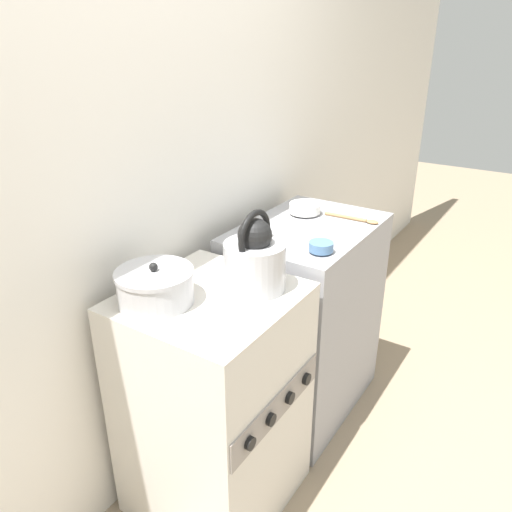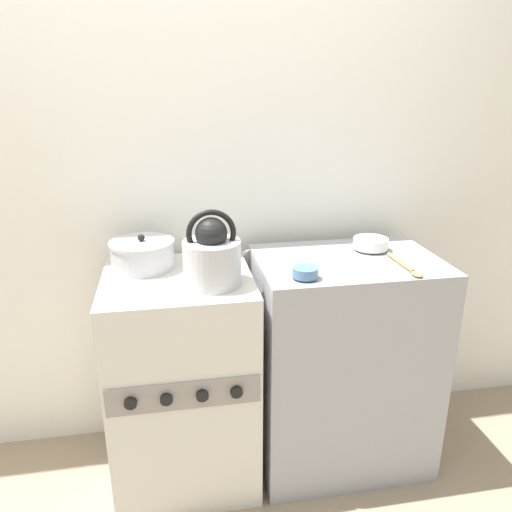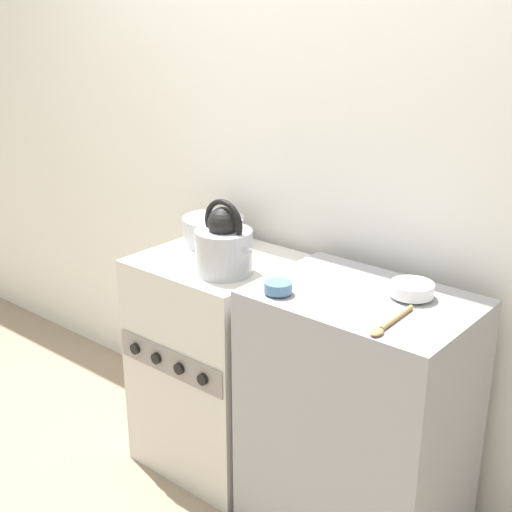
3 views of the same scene
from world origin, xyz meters
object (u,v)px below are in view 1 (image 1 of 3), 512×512
at_px(enamel_bowl, 305,208).
at_px(small_ceramic_bowl, 321,247).
at_px(cooking_pot, 155,286).
at_px(stove, 214,403).
at_px(kettle, 255,259).

bearing_deg(enamel_bowl, small_ceramic_bowl, -143.95).
bearing_deg(small_ceramic_bowl, enamel_bowl, 36.05).
relative_size(cooking_pot, small_ceramic_bowl, 2.71).
xyz_separation_m(stove, kettle, (0.13, -0.10, 0.56)).
bearing_deg(stove, enamel_bowl, 5.08).
height_order(stove, small_ceramic_bowl, small_ceramic_bowl).
bearing_deg(enamel_bowl, stove, -174.92).
bearing_deg(cooking_pot, kettle, -40.01).
relative_size(stove, cooking_pot, 3.57).
xyz_separation_m(enamel_bowl, small_ceramic_bowl, (-0.35, -0.25, -0.01)).
xyz_separation_m(stove, enamel_bowl, (0.80, 0.07, 0.51)).
bearing_deg(kettle, small_ceramic_bowl, -15.48).
distance_m(stove, kettle, 0.58).
xyz_separation_m(stove, cooking_pot, (-0.13, 0.12, 0.50)).
bearing_deg(enamel_bowl, kettle, -166.01).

